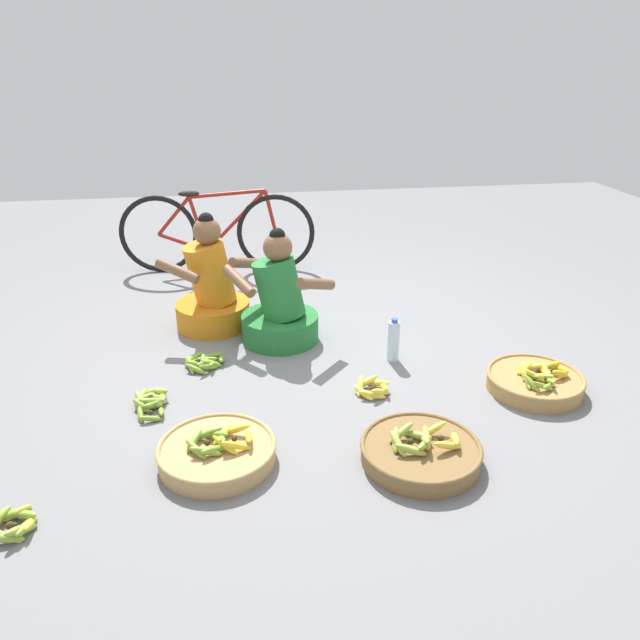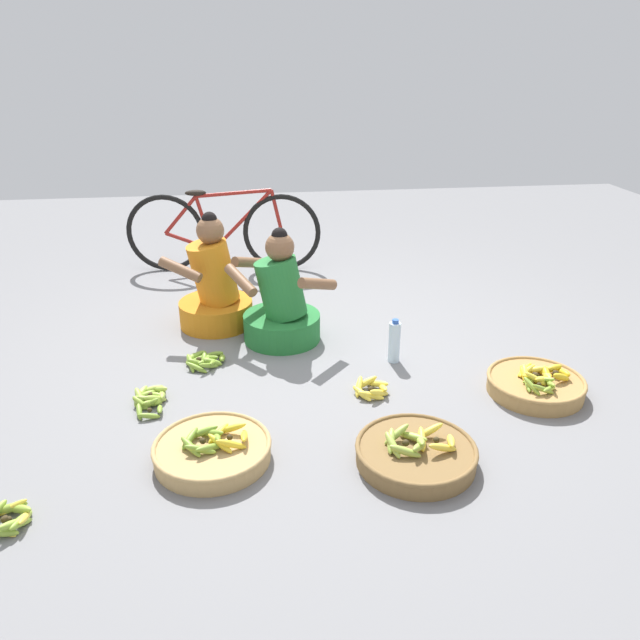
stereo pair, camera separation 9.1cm
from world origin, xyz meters
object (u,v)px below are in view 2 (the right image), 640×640
object	(u,v)px
vendor_woman_front	(281,305)
water_bottle	(394,342)
loose_bananas_near_bicycle	(150,399)
loose_bananas_back_left	(6,519)
banana_basket_mid_right	(212,450)
loose_bananas_front_left	(204,360)
banana_basket_back_right	(536,384)
bicycle_leaning	(223,231)
vendor_woman_behind	(215,290)
banana_basket_near_vendor	(416,453)
loose_bananas_front_right	(371,389)

from	to	relation	value
vendor_woman_front	water_bottle	distance (m)	0.80
loose_bananas_near_bicycle	loose_bananas_back_left	bearing A→B (deg)	-117.44
banana_basket_mid_right	loose_bananas_near_bicycle	size ratio (longest dim) A/B	1.70
loose_bananas_near_bicycle	loose_bananas_front_left	bearing A→B (deg)	56.88
loose_bananas_front_left	water_bottle	distance (m)	1.20
vendor_woman_front	banana_basket_back_right	world-z (taller)	vendor_woman_front
bicycle_leaning	water_bottle	world-z (taller)	bicycle_leaning
vendor_woman_front	loose_bananas_near_bicycle	distance (m)	1.10
loose_bananas_near_bicycle	water_bottle	distance (m)	1.51
loose_bananas_back_left	vendor_woman_behind	bearing A→B (deg)	67.26
banana_basket_mid_right	loose_bananas_near_bicycle	distance (m)	0.67
bicycle_leaning	loose_bananas_near_bicycle	xyz separation A→B (m)	(-0.39, -2.24, -0.33)
vendor_woman_front	banana_basket_mid_right	xyz separation A→B (m)	(-0.43, -1.30, -0.19)
loose_bananas_back_left	water_bottle	xyz separation A→B (m)	(1.94, 1.23, 0.10)
vendor_woman_front	loose_bananas_front_left	world-z (taller)	vendor_woman_front
vendor_woman_behind	water_bottle	distance (m)	1.34
banana_basket_mid_right	banana_basket_near_vendor	bearing A→B (deg)	-8.71
vendor_woman_behind	bicycle_leaning	distance (m)	1.20
loose_bananas_near_bicycle	vendor_woman_behind	bearing A→B (deg)	71.62
banana_basket_near_vendor	vendor_woman_behind	bearing A→B (deg)	119.39
banana_basket_mid_right	water_bottle	bearing A→B (deg)	38.68
loose_bananas_front_right	loose_bananas_back_left	distance (m)	1.92
vendor_woman_behind	banana_basket_near_vendor	distance (m)	2.02
vendor_woman_behind	bicycle_leaning	world-z (taller)	vendor_woman_behind
loose_bananas_near_bicycle	banana_basket_mid_right	bearing A→B (deg)	-56.90
vendor_woman_front	banana_basket_back_right	size ratio (longest dim) A/B	1.42
bicycle_leaning	loose_bananas_near_bicycle	bearing A→B (deg)	-99.92
vendor_woman_behind	banana_basket_back_right	xyz separation A→B (m)	(1.85, -1.21, -0.21)
banana_basket_mid_right	vendor_woman_front	bearing A→B (deg)	71.80
banana_basket_near_vendor	banana_basket_back_right	bearing A→B (deg)	32.30
loose_bananas_near_bicycle	water_bottle	world-z (taller)	water_bottle
vendor_woman_front	water_bottle	size ratio (longest dim) A/B	2.72
loose_bananas_back_left	loose_bananas_near_bicycle	bearing A→B (deg)	62.56
banana_basket_back_right	loose_bananas_front_left	xyz separation A→B (m)	(-1.91, 0.60, -0.03)
vendor_woman_behind	loose_bananas_back_left	distance (m)	2.12
bicycle_leaning	banana_basket_near_vendor	bearing A→B (deg)	-72.31
loose_bananas_back_left	water_bottle	distance (m)	2.30
loose_bananas_front_left	loose_bananas_front_right	bearing A→B (deg)	-26.78
bicycle_leaning	loose_bananas_back_left	world-z (taller)	bicycle_leaning
vendor_woman_behind	vendor_woman_front	bearing A→B (deg)	-34.20
banana_basket_back_right	banana_basket_mid_right	world-z (taller)	banana_basket_back_right
vendor_woman_behind	banana_basket_back_right	world-z (taller)	vendor_woman_behind
loose_bananas_front_left	water_bottle	xyz separation A→B (m)	(1.19, -0.11, 0.11)
bicycle_leaning	loose_bananas_near_bicycle	size ratio (longest dim) A/B	5.05
banana_basket_back_right	loose_bananas_back_left	world-z (taller)	banana_basket_back_right
banana_basket_back_right	loose_bananas_front_right	size ratio (longest dim) A/B	2.36
banana_basket_back_right	loose_bananas_back_left	xyz separation A→B (m)	(-2.66, -0.74, -0.03)
banana_basket_near_vendor	loose_bananas_back_left	size ratio (longest dim) A/B	2.48
loose_bananas_front_left	loose_bananas_back_left	xyz separation A→B (m)	(-0.75, -1.33, 0.00)
loose_bananas_near_bicycle	water_bottle	size ratio (longest dim) A/B	1.17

